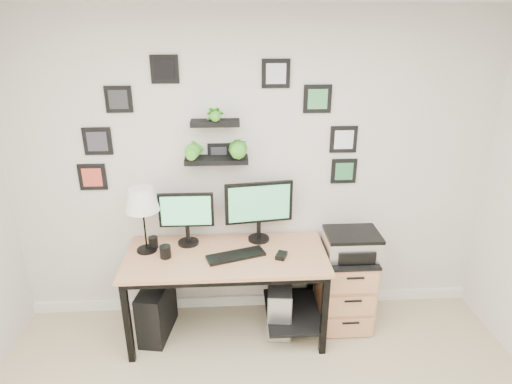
{
  "coord_description": "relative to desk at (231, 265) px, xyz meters",
  "views": [
    {
      "loc": [
        -0.18,
        -1.34,
        2.48
      ],
      "look_at": [
        0.01,
        1.83,
        1.2
      ],
      "focal_mm": 30.0,
      "sensor_mm": 36.0,
      "label": 1
    }
  ],
  "objects": [
    {
      "name": "file_cabinet",
      "position": [
        0.97,
        0.06,
        -0.29
      ],
      "size": [
        0.43,
        0.53,
        0.67
      ],
      "color": "tan",
      "rests_on": "ground"
    },
    {
      "name": "pc_tower_grey",
      "position": [
        0.4,
        0.0,
        -0.41
      ],
      "size": [
        0.24,
        0.46,
        0.44
      ],
      "color": "gray",
      "rests_on": "ground"
    },
    {
      "name": "table_lamp",
      "position": [
        -0.67,
        0.07,
        0.56
      ],
      "size": [
        0.26,
        0.26,
        0.54
      ],
      "color": "black",
      "rests_on": "desk"
    },
    {
      "name": "monitor_left",
      "position": [
        -0.35,
        0.16,
        0.39
      ],
      "size": [
        0.44,
        0.17,
        0.45
      ],
      "color": "black",
      "rests_on": "desk"
    },
    {
      "name": "printer",
      "position": [
        1.0,
        0.04,
        0.14
      ],
      "size": [
        0.44,
        0.36,
        0.2
      ],
      "color": "silver",
      "rests_on": "file_cabinet"
    },
    {
      "name": "monitor_right",
      "position": [
        0.24,
        0.19,
        0.43
      ],
      "size": [
        0.56,
        0.2,
        0.52
      ],
      "color": "black",
      "rests_on": "desk"
    },
    {
      "name": "mug",
      "position": [
        -0.51,
        -0.05,
        0.17
      ],
      "size": [
        0.09,
        0.09,
        0.1
      ],
      "primitive_type": "cylinder",
      "color": "black",
      "rests_on": "desk"
    },
    {
      "name": "room",
      "position": [
        0.21,
        0.32,
        -0.58
      ],
      "size": [
        4.0,
        4.0,
        4.0
      ],
      "color": "#C4B38C",
      "rests_on": "ground"
    },
    {
      "name": "desk",
      "position": [
        0.0,
        0.0,
        0.0
      ],
      "size": [
        1.6,
        0.7,
        0.75
      ],
      "color": "tan",
      "rests_on": "ground"
    },
    {
      "name": "wall_decor",
      "position": [
        -0.07,
        0.26,
        1.03
      ],
      "size": [
        2.28,
        0.18,
        1.06
      ],
      "color": "black",
      "rests_on": "ground"
    },
    {
      "name": "pen_cup",
      "position": [
        -0.63,
        0.11,
        0.17
      ],
      "size": [
        0.08,
        0.08,
        0.1
      ],
      "primitive_type": "cylinder",
      "color": "black",
      "rests_on": "desk"
    },
    {
      "name": "keyboard",
      "position": [
        0.04,
        -0.07,
        0.14
      ],
      "size": [
        0.48,
        0.28,
        0.02
      ],
      "primitive_type": "cube",
      "rotation": [
        0.0,
        0.0,
        0.31
      ],
      "color": "black",
      "rests_on": "desk"
    },
    {
      "name": "mouse",
      "position": [
        0.4,
        -0.11,
        0.14
      ],
      "size": [
        0.11,
        0.13,
        0.03
      ],
      "primitive_type": "cube",
      "rotation": [
        0.0,
        0.0,
        -0.39
      ],
      "color": "black",
      "rests_on": "desk"
    },
    {
      "name": "pc_tower_black",
      "position": [
        -0.63,
        -0.02,
        -0.4
      ],
      "size": [
        0.28,
        0.49,
        0.46
      ],
      "primitive_type": "cube",
      "rotation": [
        0.0,
        0.0,
        -0.17
      ],
      "color": "black",
      "rests_on": "ground"
    }
  ]
}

